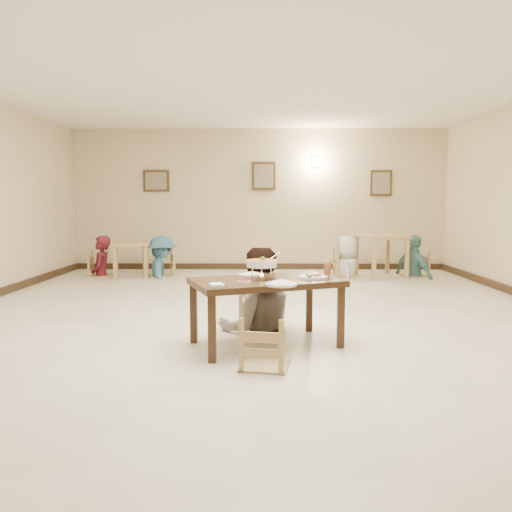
{
  "coord_description": "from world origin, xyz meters",
  "views": [
    {
      "loc": [
        0.04,
        -5.78,
        1.41
      ],
      "look_at": [
        -0.01,
        -0.15,
        0.82
      ],
      "focal_mm": 35.0,
      "sensor_mm": 36.0,
      "label": 1
    }
  ],
  "objects_px": {
    "chair_near": "(265,318)",
    "bg_chair_ll": "(101,253)",
    "chair_far": "(260,283)",
    "drink_glass": "(328,268)",
    "bg_diner_c": "(347,236)",
    "bg_chair_lr": "(161,251)",
    "bg_table_right": "(381,243)",
    "bg_chair_rr": "(414,252)",
    "main_diner": "(257,247)",
    "bg_diner_b": "(161,236)",
    "bg_table_left": "(130,249)",
    "bg_diner_a": "(100,236)",
    "main_table": "(266,287)",
    "bg_chair_rl": "(347,251)",
    "bg_diner_d": "(415,235)",
    "curry_warmer": "(262,264)"
  },
  "relations": [
    {
      "from": "chair_near",
      "to": "bg_chair_ll",
      "type": "relative_size",
      "value": 0.94
    },
    {
      "from": "chair_far",
      "to": "bg_chair_ll",
      "type": "xyz_separation_m",
      "value": [
        -3.11,
        3.99,
        -0.05
      ]
    },
    {
      "from": "chair_near",
      "to": "drink_glass",
      "type": "bearing_deg",
      "value": -114.24
    },
    {
      "from": "bg_diner_c",
      "to": "drink_glass",
      "type": "bearing_deg",
      "value": -6.07
    },
    {
      "from": "chair_far",
      "to": "bg_chair_lr",
      "type": "bearing_deg",
      "value": 106.78
    },
    {
      "from": "bg_table_right",
      "to": "chair_far",
      "type": "bearing_deg",
      "value": -120.38
    },
    {
      "from": "bg_diner_c",
      "to": "bg_chair_rr",
      "type": "bearing_deg",
      "value": 96.6
    },
    {
      "from": "main_diner",
      "to": "bg_diner_b",
      "type": "xyz_separation_m",
      "value": [
        -1.89,
        4.07,
        -0.13
      ]
    },
    {
      "from": "bg_table_left",
      "to": "bg_diner_a",
      "type": "bearing_deg",
      "value": 174.71
    },
    {
      "from": "bg_table_left",
      "to": "bg_diner_b",
      "type": "bearing_deg",
      "value": 3.82
    },
    {
      "from": "bg_chair_rr",
      "to": "drink_glass",
      "type": "bearing_deg",
      "value": -45.31
    },
    {
      "from": "main_table",
      "to": "bg_chair_ll",
      "type": "distance_m",
      "value": 5.69
    },
    {
      "from": "drink_glass",
      "to": "bg_diner_b",
      "type": "bearing_deg",
      "value": 120.95
    },
    {
      "from": "main_diner",
      "to": "bg_table_left",
      "type": "bearing_deg",
      "value": -70.58
    },
    {
      "from": "chair_near",
      "to": "bg_diner_a",
      "type": "height_order",
      "value": "bg_diner_a"
    },
    {
      "from": "drink_glass",
      "to": "bg_chair_lr",
      "type": "xyz_separation_m",
      "value": [
        -2.63,
        4.39,
        -0.24
      ]
    },
    {
      "from": "bg_diner_c",
      "to": "bg_diner_a",
      "type": "bearing_deg",
      "value": -83.38
    },
    {
      "from": "main_diner",
      "to": "bg_table_left",
      "type": "distance_m",
      "value": 4.75
    },
    {
      "from": "chair_near",
      "to": "main_table",
      "type": "bearing_deg",
      "value": -81.61
    },
    {
      "from": "bg_chair_rl",
      "to": "bg_diner_c",
      "type": "height_order",
      "value": "bg_diner_c"
    },
    {
      "from": "drink_glass",
      "to": "main_table",
      "type": "bearing_deg",
      "value": -153.91
    },
    {
      "from": "bg_diner_c",
      "to": "bg_diner_d",
      "type": "xyz_separation_m",
      "value": [
        1.31,
        0.01,
        0.03
      ]
    },
    {
      "from": "bg_diner_b",
      "to": "drink_glass",
      "type": "bearing_deg",
      "value": -163.62
    },
    {
      "from": "bg_table_left",
      "to": "bg_chair_ll",
      "type": "distance_m",
      "value": 0.6
    },
    {
      "from": "main_diner",
      "to": "drink_glass",
      "type": "distance_m",
      "value": 0.83
    },
    {
      "from": "main_diner",
      "to": "bg_diner_a",
      "type": "bearing_deg",
      "value": -65.23
    },
    {
      "from": "bg_table_left",
      "to": "bg_table_right",
      "type": "xyz_separation_m",
      "value": [
        4.85,
        0.04,
        0.12
      ]
    },
    {
      "from": "curry_warmer",
      "to": "bg_diner_a",
      "type": "xyz_separation_m",
      "value": [
        -3.13,
        4.75,
        -0.03
      ]
    },
    {
      "from": "main_table",
      "to": "chair_near",
      "type": "height_order",
      "value": "chair_near"
    },
    {
      "from": "bg_chair_rr",
      "to": "bg_diner_a",
      "type": "relative_size",
      "value": 0.6
    },
    {
      "from": "main_diner",
      "to": "bg_diner_c",
      "type": "distance_m",
      "value": 4.46
    },
    {
      "from": "bg_chair_ll",
      "to": "main_table",
      "type": "bearing_deg",
      "value": -153.45
    },
    {
      "from": "chair_far",
      "to": "main_diner",
      "type": "height_order",
      "value": "main_diner"
    },
    {
      "from": "bg_chair_lr",
      "to": "bg_diner_a",
      "type": "distance_m",
      "value": 1.22
    },
    {
      "from": "chair_far",
      "to": "bg_table_right",
      "type": "bearing_deg",
      "value": 50.55
    },
    {
      "from": "main_table",
      "to": "bg_diner_d",
      "type": "distance_m",
      "value": 5.6
    },
    {
      "from": "bg_diner_b",
      "to": "bg_diner_d",
      "type": "relative_size",
      "value": 0.98
    },
    {
      "from": "chair_far",
      "to": "drink_glass",
      "type": "height_order",
      "value": "chair_far"
    },
    {
      "from": "drink_glass",
      "to": "bg_diner_c",
      "type": "height_order",
      "value": "bg_diner_c"
    },
    {
      "from": "main_diner",
      "to": "bg_chair_ll",
      "type": "distance_m",
      "value": 5.14
    },
    {
      "from": "main_table",
      "to": "drink_glass",
      "type": "bearing_deg",
      "value": 4.75
    },
    {
      "from": "bg_table_right",
      "to": "main_diner",
      "type": "bearing_deg",
      "value": -120.18
    },
    {
      "from": "chair_near",
      "to": "bg_chair_lr",
      "type": "distance_m",
      "value": 5.73
    },
    {
      "from": "drink_glass",
      "to": "bg_table_left",
      "type": "xyz_separation_m",
      "value": [
        -3.23,
        4.35,
        -0.19
      ]
    },
    {
      "from": "bg_chair_lr",
      "to": "bg_chair_rl",
      "type": "bearing_deg",
      "value": 72.89
    },
    {
      "from": "bg_chair_lr",
      "to": "bg_diner_c",
      "type": "height_order",
      "value": "bg_diner_c"
    },
    {
      "from": "bg_table_left",
      "to": "bg_chair_rl",
      "type": "xyz_separation_m",
      "value": [
        4.2,
        0.08,
        -0.04
      ]
    },
    {
      "from": "bg_chair_rl",
      "to": "bg_diner_d",
      "type": "xyz_separation_m",
      "value": [
        1.31,
        0.01,
        0.31
      ]
    },
    {
      "from": "bg_chair_rr",
      "to": "bg_diner_b",
      "type": "relative_size",
      "value": 0.6
    },
    {
      "from": "main_diner",
      "to": "bg_chair_rr",
      "type": "height_order",
      "value": "main_diner"
    }
  ]
}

